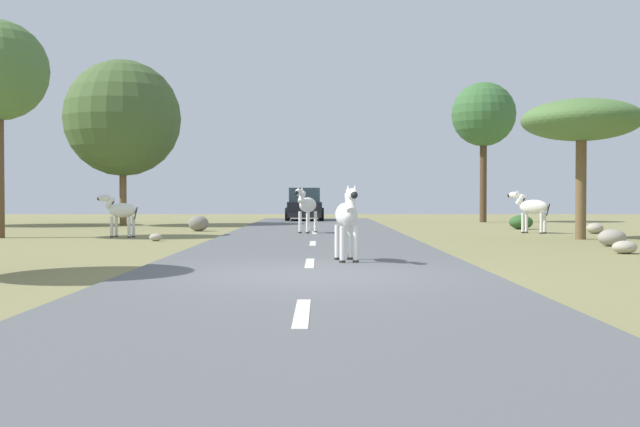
{
  "coord_description": "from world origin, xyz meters",
  "views": [
    {
      "loc": [
        0.19,
        -11.96,
        1.29
      ],
      "look_at": [
        0.13,
        12.56,
        0.75
      ],
      "focal_mm": 41.97,
      "sensor_mm": 36.0,
      "label": 1
    }
  ],
  "objects": [
    {
      "name": "rock_3",
      "position": [
        -4.63,
        9.94,
        0.11
      ],
      "size": [
        0.38,
        0.3,
        0.22
      ],
      "primitive_type": "ellipsoid",
      "color": "#A89E8C",
      "rests_on": "ground_plane"
    },
    {
      "name": "tree_2",
      "position": [
        8.16,
        10.85,
        3.6
      ],
      "size": [
        3.61,
        3.61,
        4.27
      ],
      "color": "brown",
      "rests_on": "ground_plane"
    },
    {
      "name": "tree_1",
      "position": [
        -9.96,
        11.63,
        5.24
      ],
      "size": [
        3.15,
        3.15,
        6.86
      ],
      "color": "brown",
      "rests_on": "ground_plane"
    },
    {
      "name": "ground_plane",
      "position": [
        0.0,
        0.0,
        0.0
      ],
      "size": [
        90.0,
        90.0,
        0.0
      ],
      "primitive_type": "plane",
      "color": "olive"
    },
    {
      "name": "zebra_0",
      "position": [
        0.71,
        2.38,
        0.93
      ],
      "size": [
        0.53,
        1.56,
        1.47
      ],
      "rotation": [
        0.0,
        0.0,
        3.26
      ],
      "color": "silver",
      "rests_on": "road"
    },
    {
      "name": "road",
      "position": [
        -0.0,
        0.0,
        0.03
      ],
      "size": [
        6.0,
        64.0,
        0.05
      ],
      "primitive_type": "cube",
      "color": "#56595B",
      "rests_on": "ground_plane"
    },
    {
      "name": "rock_0",
      "position": [
        7.86,
        7.61,
        0.22
      ],
      "size": [
        0.73,
        0.62,
        0.45
      ],
      "primitive_type": "ellipsoid",
      "color": "gray",
      "rests_on": "ground_plane"
    },
    {
      "name": "car_0",
      "position": [
        -0.66,
        28.45,
        0.85
      ],
      "size": [
        2.1,
        4.38,
        1.74
      ],
      "rotation": [
        0.0,
        0.0,
        3.17
      ],
      "color": "black",
      "rests_on": "road"
    },
    {
      "name": "zebra_1",
      "position": [
        -6.21,
        11.94,
        0.85
      ],
      "size": [
        1.45,
        0.73,
        1.42
      ],
      "rotation": [
        0.0,
        0.0,
        1.24
      ],
      "color": "silver",
      "rests_on": "ground_plane"
    },
    {
      "name": "tree_0",
      "position": [
        8.63,
        26.63,
        5.52
      ],
      "size": [
        3.29,
        3.29,
        7.21
      ],
      "color": "#4C3823",
      "rests_on": "ground_plane"
    },
    {
      "name": "tree_4",
      "position": [
        -8.74,
        21.89,
        4.86
      ],
      "size": [
        5.23,
        5.23,
        7.48
      ],
      "color": "brown",
      "rests_on": "ground_plane"
    },
    {
      "name": "rock_1",
      "position": [
        9.92,
        14.42,
        0.19
      ],
      "size": [
        0.59,
        0.55,
        0.37
      ],
      "primitive_type": "ellipsoid",
      "color": "#A89E8C",
      "rests_on": "ground_plane"
    },
    {
      "name": "zebra_3",
      "position": [
        7.73,
        14.65,
        0.92
      ],
      "size": [
        1.36,
        1.26,
        1.55
      ],
      "rotation": [
        0.0,
        0.0,
        0.84
      ],
      "color": "silver",
      "rests_on": "ground_plane"
    },
    {
      "name": "bush_2",
      "position": [
        8.28,
        18.05,
        0.28
      ],
      "size": [
        0.95,
        0.85,
        0.57
      ],
      "primitive_type": "ellipsoid",
      "color": "#2D5628",
      "rests_on": "ground_plane"
    },
    {
      "name": "rock_4",
      "position": [
        -4.41,
        16.29,
        0.3
      ],
      "size": [
        0.76,
        0.61,
        0.59
      ],
      "primitive_type": "ellipsoid",
      "color": "gray",
      "rests_on": "ground_plane"
    },
    {
      "name": "lane_markings",
      "position": [
        -0.0,
        -1.0,
        0.05
      ],
      "size": [
        0.16,
        56.0,
        0.01
      ],
      "color": "silver",
      "rests_on": "road"
    },
    {
      "name": "zebra_4",
      "position": [
        -0.26,
        13.86,
        1.0
      ],
      "size": [
        0.89,
        1.6,
        1.59
      ],
      "rotation": [
        0.0,
        0.0,
        2.76
      ],
      "color": "silver",
      "rests_on": "road"
    },
    {
      "name": "rock_2",
      "position": [
        7.13,
        5.03,
        0.15
      ],
      "size": [
        0.55,
        0.48,
        0.3
      ],
      "primitive_type": "ellipsoid",
      "color": "#A89E8C",
      "rests_on": "ground_plane"
    }
  ]
}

